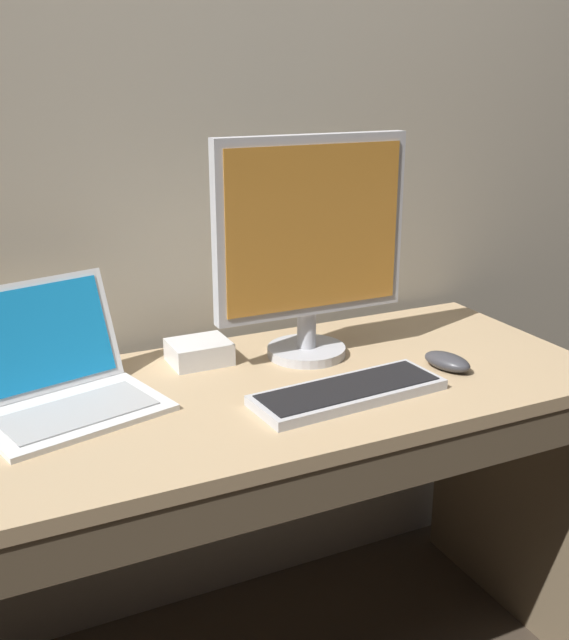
{
  "coord_description": "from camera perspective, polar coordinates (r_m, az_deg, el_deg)",
  "views": [
    {
      "loc": [
        -0.57,
        -1.34,
        1.41
      ],
      "look_at": [
        0.08,
        0.0,
        0.91
      ],
      "focal_mm": 42.44,
      "sensor_mm": 36.0,
      "label": 1
    }
  ],
  "objects": [
    {
      "name": "laptop_white",
      "position": [
        1.55,
        -16.61,
        -4.43
      ],
      "size": [
        0.4,
        0.38,
        0.23
      ],
      "color": "white",
      "rests_on": "desk"
    },
    {
      "name": "back_wall",
      "position": [
        1.81,
        -7.9,
        19.82
      ],
      "size": [
        4.13,
        0.04,
        2.91
      ],
      "primitive_type": "cube",
      "color": "#ADA38E",
      "rests_on": "ground"
    },
    {
      "name": "external_monitor",
      "position": [
        1.67,
        1.99,
        5.87
      ],
      "size": [
        0.45,
        0.18,
        0.5
      ],
      "color": "#B7B7BC",
      "rests_on": "desk"
    },
    {
      "name": "wired_keyboard",
      "position": [
        1.55,
        4.84,
        -5.42
      ],
      "size": [
        0.41,
        0.17,
        0.02
      ],
      "color": "#BCBCC1",
      "rests_on": "desk"
    },
    {
      "name": "external_drive_box",
      "position": [
        1.73,
        -6.46,
        -2.4
      ],
      "size": [
        0.13,
        0.11,
        0.05
      ],
      "primitive_type": "cube",
      "rotation": [
        0.0,
        0.0,
        0.01
      ],
      "color": "silver",
      "rests_on": "desk"
    },
    {
      "name": "computer_mouse",
      "position": [
        1.72,
        12.17,
        -3.07
      ],
      "size": [
        0.09,
        0.13,
        0.04
      ],
      "primitive_type": "ellipsoid",
      "rotation": [
        0.0,
        0.0,
        0.27
      ],
      "color": "#38383D",
      "rests_on": "desk"
    },
    {
      "name": "desk",
      "position": [
        1.68,
        -2.22,
        -12.59
      ],
      "size": [
        1.54,
        0.63,
        0.77
      ],
      "color": "tan",
      "rests_on": "ground"
    }
  ]
}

